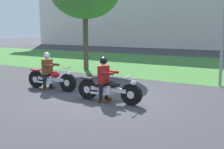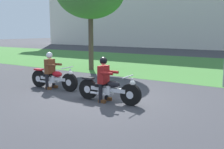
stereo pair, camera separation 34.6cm
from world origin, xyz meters
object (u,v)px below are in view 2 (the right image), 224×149
Objects in this scene: motorcycle_follow at (54,79)px; rider_follow at (50,67)px; rider_lead at (104,76)px; motorcycle_lead at (109,90)px.

rider_follow is at bearing 179.22° from motorcycle_follow.
rider_follow reaches higher than motorcycle_follow.
rider_lead is 1.00× the size of rider_follow.
rider_follow is (-0.17, -0.01, 0.42)m from motorcycle_follow.
motorcycle_follow is (-2.82, 0.41, 0.00)m from motorcycle_lead.
rider_lead is 0.63× the size of motorcycle_follow.
motorcycle_lead is 1.56× the size of rider_follow.
rider_lead is 2.72m from motorcycle_follow.
motorcycle_lead is 0.46m from rider_lead.
motorcycle_follow is at bearing -0.78° from rider_follow.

